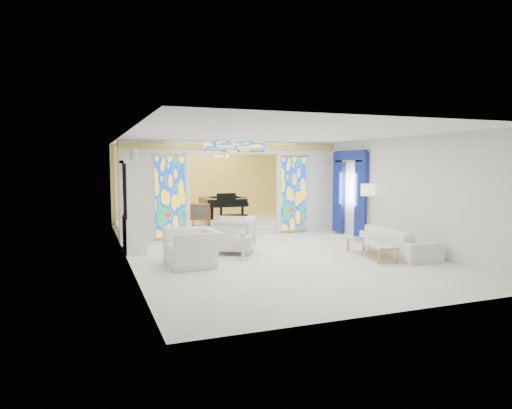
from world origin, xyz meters
name	(u,v)px	position (x,y,z in m)	size (l,w,h in m)	color
floor	(256,247)	(0.00, 0.00, 0.00)	(12.00, 12.00, 0.00)	silver
ceiling	(256,138)	(0.00, 0.00, 3.00)	(7.00, 12.00, 0.02)	white
wall_back	(203,184)	(0.00, 6.00, 1.50)	(7.00, 0.02, 3.00)	silver
wall_front	(396,216)	(0.00, -6.00, 1.50)	(7.00, 0.02, 3.00)	silver
wall_left	(124,196)	(-3.50, 0.00, 1.50)	(0.02, 12.00, 3.00)	silver
wall_right	(365,190)	(3.50, 0.00, 1.50)	(0.02, 12.00, 3.00)	silver
partition_wall	(234,184)	(0.00, 2.00, 1.65)	(7.00, 0.22, 3.00)	silver
stained_glass_left	(170,197)	(-2.03, 1.89, 1.30)	(0.90, 0.04, 2.40)	gold
stained_glass_right	(294,194)	(2.03, 1.89, 1.30)	(0.90, 0.04, 2.40)	gold
stained_glass_transom	(235,147)	(0.00, 1.89, 2.82)	(2.00, 0.04, 0.34)	gold
alcove_platform	(216,225)	(0.00, 4.10, 0.09)	(6.80, 3.80, 0.18)	silver
gold_curtain_back	(204,184)	(0.00, 5.88, 1.50)	(6.70, 0.10, 2.90)	#EAD251
chandelier	(222,156)	(0.20, 4.00, 2.55)	(0.48, 0.48, 0.30)	#BD8E42
blue_drapes	(349,186)	(3.40, 0.70, 1.58)	(0.14, 1.85, 2.65)	navy
china_cabinet	(134,207)	(-3.22, 0.60, 1.17)	(0.56, 1.46, 2.72)	silver
armchair_left	(192,248)	(-2.17, -1.66, 0.41)	(1.25, 1.09, 0.81)	silver
armchair_right	(234,235)	(-0.84, -0.60, 0.47)	(1.00, 1.03, 0.93)	white
sofa	(398,241)	(2.95, -2.32, 0.34)	(2.33, 0.91, 0.68)	white
side_table	(243,244)	(-0.91, -1.49, 0.37)	(0.54, 0.54, 0.56)	silver
vase	(243,233)	(-0.91, -1.49, 0.65)	(0.17, 0.17, 0.18)	silver
coffee_table	(371,243)	(2.12, -2.35, 0.36)	(0.75, 1.81, 0.39)	silver
floor_lamp	(368,193)	(3.20, -0.61, 1.46)	(0.55, 0.55, 1.71)	#BD8E42
grand_piano	(225,202)	(0.36, 4.13, 0.92)	(1.78, 2.73, 1.09)	black
tv_console	(201,212)	(-0.76, 3.31, 0.68)	(0.78, 0.66, 0.76)	brown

